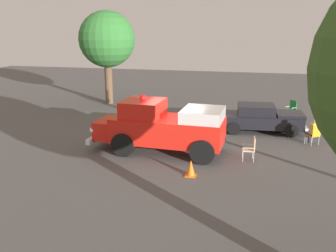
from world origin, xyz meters
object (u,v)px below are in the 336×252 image
(vintage_fire_truck, at_px, (163,126))
(oak_tree_left, at_px, (107,40))
(lawn_chair_near_truck, at_px, (314,133))
(traffic_cone, at_px, (191,168))
(lawn_chair_spare, at_px, (292,107))
(classic_hot_rod, at_px, (262,118))
(spectator_seated, at_px, (313,130))
(lawn_chair_by_car, at_px, (251,147))

(vintage_fire_truck, height_order, oak_tree_left, oak_tree_left)
(lawn_chair_near_truck, relative_size, traffic_cone, 1.61)
(traffic_cone, bearing_deg, lawn_chair_spare, -112.80)
(classic_hot_rod, bearing_deg, oak_tree_left, -25.20)
(vintage_fire_truck, bearing_deg, spectator_seated, -158.04)
(spectator_seated, bearing_deg, classic_hot_rod, -36.86)
(lawn_chair_near_truck, xyz_separation_m, lawn_chair_spare, (0.56, -5.68, 0.00))
(lawn_chair_near_truck, xyz_separation_m, lawn_chair_by_car, (2.88, 2.78, 0.00))
(lawn_chair_by_car, relative_size, oak_tree_left, 0.16)
(spectator_seated, bearing_deg, oak_tree_left, -27.48)
(classic_hot_rod, height_order, lawn_chair_spare, classic_hot_rod)
(lawn_chair_spare, bearing_deg, spectator_seated, 94.99)
(classic_hot_rod, distance_m, oak_tree_left, 12.49)
(vintage_fire_truck, xyz_separation_m, lawn_chair_spare, (-6.19, -8.26, -0.61))
(classic_hot_rod, relative_size, traffic_cone, 7.06)
(classic_hot_rod, bearing_deg, vintage_fire_truck, 45.59)
(lawn_chair_by_car, relative_size, spectator_seated, 0.79)
(oak_tree_left, bearing_deg, traffic_cone, 124.21)
(lawn_chair_by_car, height_order, traffic_cone, lawn_chair_by_car)
(spectator_seated, xyz_separation_m, oak_tree_left, (13.10, -6.81, 3.84))
(lawn_chair_spare, relative_size, oak_tree_left, 0.16)
(traffic_cone, bearing_deg, vintage_fire_truck, -55.09)
(lawn_chair_spare, bearing_deg, vintage_fire_truck, 53.16)
(traffic_cone, bearing_deg, lawn_chair_near_truck, -135.24)
(lawn_chair_near_truck, height_order, oak_tree_left, oak_tree_left)
(traffic_cone, bearing_deg, spectator_seated, -134.20)
(lawn_chair_spare, xyz_separation_m, oak_tree_left, (12.61, -1.24, 3.95))
(spectator_seated, bearing_deg, lawn_chair_by_car, 45.83)
(traffic_cone, bearing_deg, classic_hot_rod, -111.11)
(lawn_chair_by_car, distance_m, spectator_seated, 4.02)
(spectator_seated, distance_m, oak_tree_left, 15.26)
(vintage_fire_truck, relative_size, lawn_chair_spare, 5.92)
(classic_hot_rod, distance_m, lawn_chair_spare, 4.25)
(classic_hot_rod, xyz_separation_m, lawn_chair_by_car, (0.47, 4.63, -0.16))
(lawn_chair_near_truck, bearing_deg, classic_hot_rod, -37.60)
(lawn_chair_spare, xyz_separation_m, spectator_seated, (-0.49, 5.57, 0.11))
(vintage_fire_truck, distance_m, traffic_cone, 3.09)
(classic_hot_rod, xyz_separation_m, traffic_cone, (2.65, 6.87, -0.44))
(vintage_fire_truck, xyz_separation_m, classic_hot_rod, (-4.35, -4.44, -0.45))
(lawn_chair_near_truck, height_order, lawn_chair_by_car, same)
(spectator_seated, bearing_deg, traffic_cone, 45.80)
(classic_hot_rod, height_order, lawn_chair_by_car, classic_hot_rod)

